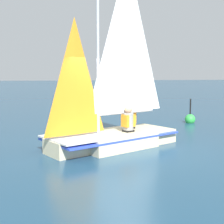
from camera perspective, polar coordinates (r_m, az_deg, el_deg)
ground_plane at (r=9.02m, az=0.00°, el=-6.33°), size 260.00×260.00×0.00m
sailboat_main at (r=8.91m, az=0.23°, el=-1.63°), size 4.14×2.86×5.49m
sailor_helm at (r=9.09m, az=3.00°, el=-2.25°), size 0.41×0.38×1.16m
sailor_crew at (r=9.63m, az=3.19°, el=-1.68°), size 0.41×0.38×1.16m
buoy_marker at (r=13.88m, az=14.08°, el=-1.24°), size 0.45×0.45×1.12m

